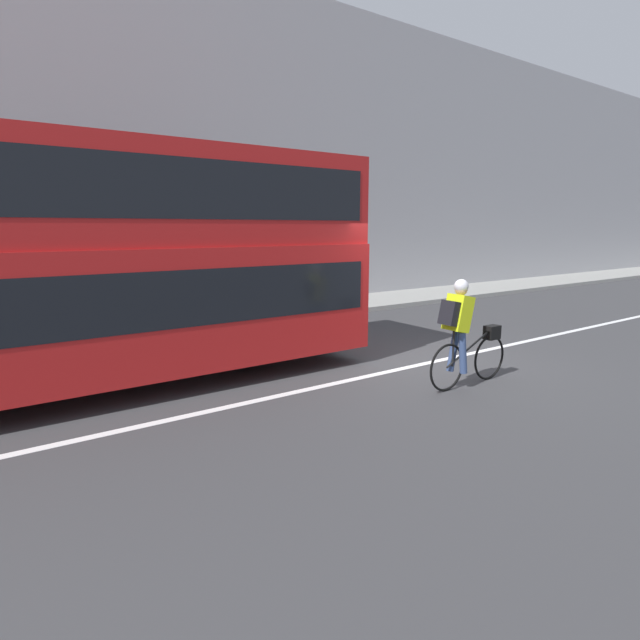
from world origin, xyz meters
name	(u,v)px	position (x,y,z in m)	size (l,w,h in m)	color
ground_plane	(421,362)	(0.00, 0.00, 0.00)	(80.00, 80.00, 0.00)	#38383A
road_center_line	(426,363)	(0.00, -0.13, 0.00)	(50.00, 0.14, 0.01)	silver
sidewalk_curb	(263,313)	(0.00, 5.99, 0.07)	(60.00, 2.48, 0.13)	gray
building_facade	(237,150)	(0.00, 7.38, 4.62)	(60.00, 0.30, 9.23)	#9E9EA3
bus	(51,257)	(-5.65, 1.76, 2.02)	(9.60, 2.51, 3.61)	black
cyclist_on_bike	(463,330)	(-0.57, -1.37, 0.90)	(1.74, 0.32, 1.68)	black
trash_bin	(95,309)	(-4.37, 5.87, 0.62)	(0.54, 0.54, 0.98)	#262628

